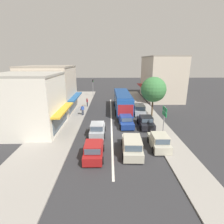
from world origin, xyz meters
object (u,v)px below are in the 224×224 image
(city_bus, at_px, (122,100))
(parked_sedan_kerb_second, at_px, (146,122))
(parked_hatchback_kerb_front, at_px, (159,141))
(hatchback_behind_bus_mid, at_px, (97,129))
(hatchback_behind_bus_near, at_px, (94,150))
(pedestrian_with_handbag_near, at_px, (82,109))
(directional_road_sign, at_px, (164,114))
(parked_wagon_kerb_third, at_px, (139,109))
(wagon_adjacent_lane_lead, at_px, (132,145))
(pedestrian_browsing_midblock, at_px, (87,102))
(sedan_queue_far_back, at_px, (126,121))
(traffic_light_downstreet, at_px, (93,85))
(street_tree_right, at_px, (153,90))

(city_bus, xyz_separation_m, parked_sedan_kerb_second, (2.57, -7.77, -1.22))
(parked_hatchback_kerb_front, bearing_deg, hatchback_behind_bus_mid, 152.78)
(hatchback_behind_bus_mid, height_order, parked_sedan_kerb_second, hatchback_behind_bus_mid)
(hatchback_behind_bus_near, xyz_separation_m, pedestrian_with_handbag_near, (-2.86, 12.59, 0.36))
(directional_road_sign, bearing_deg, parked_wagon_kerb_third, 98.08)
(wagon_adjacent_lane_lead, distance_m, parked_wagon_kerb_third, 13.18)
(wagon_adjacent_lane_lead, distance_m, parked_hatchback_kerb_front, 2.99)
(parked_sedan_kerb_second, bearing_deg, directional_road_sign, -66.65)
(pedestrian_with_handbag_near, bearing_deg, pedestrian_browsing_midblock, 89.10)
(hatchback_behind_bus_near, distance_m, wagon_adjacent_lane_lead, 3.67)
(sedan_queue_far_back, bearing_deg, parked_sedan_kerb_second, -8.00)
(pedestrian_browsing_midblock, bearing_deg, parked_sedan_kerb_second, -48.89)
(wagon_adjacent_lane_lead, bearing_deg, sedan_queue_far_back, 89.48)
(hatchback_behind_bus_near, relative_size, parked_sedan_kerb_second, 0.88)
(wagon_adjacent_lane_lead, xyz_separation_m, pedestrian_browsing_midblock, (-6.35, 17.21, 0.32))
(city_bus, height_order, hatchback_behind_bus_near, city_bus)
(hatchback_behind_bus_mid, distance_m, directional_road_sign, 7.91)
(hatchback_behind_bus_mid, relative_size, parked_sedan_kerb_second, 0.88)
(directional_road_sign, bearing_deg, pedestrian_browsing_midblock, 127.57)
(traffic_light_downstreet, bearing_deg, pedestrian_with_handbag_near, -91.12)
(parked_hatchback_kerb_front, bearing_deg, sedan_queue_far_back, 113.83)
(parked_hatchback_kerb_front, height_order, parked_sedan_kerb_second, parked_hatchback_kerb_front)
(hatchback_behind_bus_near, bearing_deg, hatchback_behind_bus_mid, 89.91)
(parked_wagon_kerb_third, bearing_deg, hatchback_behind_bus_near, -114.77)
(city_bus, distance_m, parked_wagon_kerb_third, 3.34)
(parked_wagon_kerb_third, distance_m, traffic_light_downstreet, 17.05)
(hatchback_behind_bus_near, distance_m, pedestrian_browsing_midblock, 18.27)
(hatchback_behind_bus_near, height_order, parked_wagon_kerb_third, parked_wagon_kerb_third)
(parked_wagon_kerb_third, relative_size, street_tree_right, 0.73)
(directional_road_sign, relative_size, street_tree_right, 0.58)
(city_bus, bearing_deg, parked_wagon_kerb_third, -33.25)
(parked_hatchback_kerb_front, bearing_deg, street_tree_right, 80.72)
(hatchback_behind_bus_near, xyz_separation_m, directional_road_sign, (7.64, 4.51, 1.99))
(sedan_queue_far_back, relative_size, hatchback_behind_bus_near, 1.16)
(directional_road_sign, bearing_deg, traffic_light_downstreet, 113.37)
(parked_hatchback_kerb_front, height_order, parked_wagon_kerb_third, parked_wagon_kerb_third)
(parked_hatchback_kerb_front, xyz_separation_m, directional_road_sign, (1.22, 2.77, 1.99))
(hatchback_behind_bus_near, xyz_separation_m, street_tree_right, (8.07, 11.84, 3.62))
(parked_hatchback_kerb_front, relative_size, pedestrian_with_handbag_near, 2.28)
(hatchback_behind_bus_mid, relative_size, traffic_light_downstreet, 0.88)
(sedan_queue_far_back, distance_m, directional_road_sign, 5.72)
(city_bus, height_order, parked_wagon_kerb_third, city_bus)
(parked_hatchback_kerb_front, bearing_deg, city_bus, 101.23)
(traffic_light_downstreet, relative_size, pedestrian_with_handbag_near, 2.58)
(parked_hatchback_kerb_front, relative_size, directional_road_sign, 1.03)
(traffic_light_downstreet, bearing_deg, hatchback_behind_bus_mid, -83.65)
(pedestrian_with_handbag_near, bearing_deg, hatchback_behind_bus_mid, -69.18)
(city_bus, xyz_separation_m, pedestrian_browsing_midblock, (-6.48, 2.60, -0.81))
(traffic_light_downstreet, bearing_deg, street_tree_right, -56.84)
(sedan_queue_far_back, height_order, pedestrian_browsing_midblock, pedestrian_browsing_midblock)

